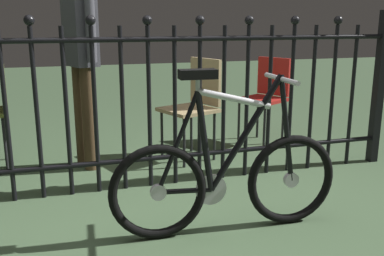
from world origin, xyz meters
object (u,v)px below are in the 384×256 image
(chair_tan, at_px, (196,100))
(chair_red, at_px, (267,92))
(bicycle, at_px, (227,177))
(person_visitor, at_px, (81,45))

(chair_tan, xyz_separation_m, chair_red, (0.82, 0.28, -0.01))
(bicycle, height_order, chair_tan, bicycle)
(bicycle, relative_size, chair_tan, 1.54)
(chair_red, distance_m, person_visitor, 1.85)
(chair_tan, bearing_deg, person_visitor, 178.30)
(person_visitor, bearing_deg, bicycle, -64.36)
(chair_red, bearing_deg, bicycle, -122.95)
(person_visitor, bearing_deg, chair_tan, -1.70)
(bicycle, bearing_deg, chair_tan, 79.47)
(bicycle, relative_size, person_visitor, 0.80)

